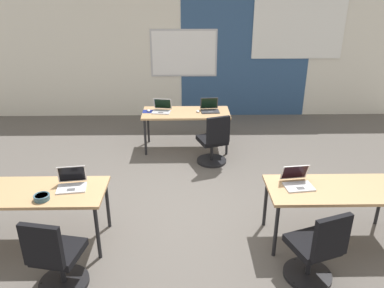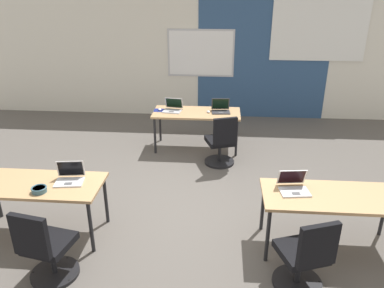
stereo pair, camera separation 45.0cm
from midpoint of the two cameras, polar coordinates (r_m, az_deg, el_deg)
ground_plane at (r=5.33m, az=-3.24°, el=-10.31°), size 24.00×24.00×0.00m
back_wall_assembly at (r=8.76m, az=-2.13°, el=13.31°), size 10.00×0.27×2.80m
desk_near_left at (r=4.88m, az=-24.85°, el=-7.08°), size 1.60×0.70×0.72m
desk_near_right at (r=4.72m, az=18.20°, el=-7.02°), size 1.60×0.70×0.72m
desk_far_center at (r=7.02m, az=-2.75°, el=4.34°), size 1.60×0.70×0.72m
laptop_near_right_inner at (r=4.61m, az=12.89°, el=-5.59°), size 0.37×0.35×0.23m
chair_near_right_inner at (r=4.20m, az=15.11°, el=-15.52°), size 0.56×0.61×0.92m
laptop_near_left_inner at (r=4.75m, az=-20.27°, el=-5.61°), size 0.36×0.32×0.24m
chair_near_left_inner at (r=4.28m, az=-22.74°, el=-15.89°), size 0.52×0.57×0.92m
laptop_far_left at (r=7.04m, az=-6.40°, el=5.22°), size 0.37×0.35×0.23m
mousepad_far_left at (r=7.09m, az=-8.35°, el=4.84°), size 0.22×0.19×0.00m
mouse_far_left at (r=7.08m, az=-8.36°, el=4.98°), size 0.07×0.11×0.03m
laptop_far_right at (r=7.03m, az=0.86°, el=5.35°), size 0.35×0.30×0.24m
mouse_far_right at (r=6.98m, az=-0.96°, el=4.91°), size 0.07×0.11×0.03m
chair_far_right at (r=6.49m, az=1.28°, el=0.01°), size 0.56×0.61×0.92m
snack_bowl at (r=4.63m, az=-24.32°, el=-7.33°), size 0.18×0.18×0.06m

